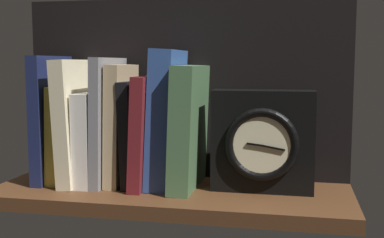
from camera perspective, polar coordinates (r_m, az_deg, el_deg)
name	(u,v)px	position (r cm, az deg, el deg)	size (l,w,h in cm)	color
ground_plane	(170,195)	(92.60, -2.51, -8.80)	(65.97, 23.76, 2.50)	#4C2D19
back_panel	(184,88)	(100.39, -0.95, 3.56)	(65.97, 1.20, 36.05)	black
book_navy_bierce	(52,119)	(101.02, -15.91, 0.05)	(2.36, 14.29, 24.53)	#192147
book_yellow_seinlanguage	(65,134)	(100.17, -14.50, -1.64)	(2.38, 12.00, 18.70)	gold
book_cream_twain	(78,121)	(98.57, -13.01, -0.25)	(2.93, 16.39, 23.76)	beige
book_white_catcher	(95,137)	(97.61, -11.17, -2.10)	(3.21, 14.81, 17.60)	silver
book_gray_chess	(108,121)	(96.09, -9.64, -0.22)	(1.93, 14.84, 24.18)	gray
book_tan_shortstories	(121,125)	(95.25, -8.19, -0.65)	(2.64, 12.24, 22.85)	tan
book_black_skeptic	(135,133)	(94.55, -6.62, -1.62)	(2.22, 12.77, 19.79)	black
book_maroon_dawkins	(148,131)	(93.69, -5.11, -1.38)	(2.39, 16.08, 20.75)	maroon
book_blue_modern	(166,119)	(92.40, -3.01, 0.06)	(4.16, 13.10, 25.65)	#2D4C8E
book_green_romantic	(189,127)	(91.55, -0.35, -0.91)	(4.00, 16.88, 22.73)	#476B44
framed_clock	(263,141)	(89.83, 8.19, -2.56)	(18.33, 7.25, 18.33)	black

